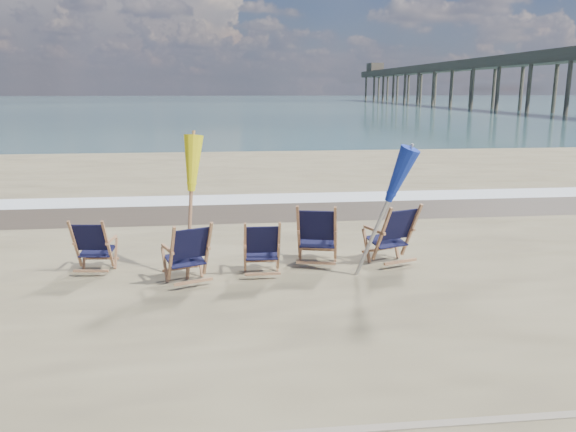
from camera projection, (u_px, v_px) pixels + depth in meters
name	position (u px, v px, depth m)	size (l,w,h in m)	color
ocean	(227.00, 102.00, 130.96)	(400.00, 400.00, 0.00)	#3B5E62
surf_foam	(262.00, 199.00, 14.98)	(200.00, 1.40, 0.01)	silver
wet_sand_strip	(266.00, 210.00, 13.53)	(200.00, 2.60, 0.00)	#42362A
beach_chair_0	(108.00, 246.00, 8.77)	(0.59, 0.66, 0.92)	black
beach_chair_1	(208.00, 251.00, 8.37)	(0.63, 0.71, 0.99)	black
beach_chair_2	(279.00, 248.00, 8.65)	(0.59, 0.67, 0.92)	black
beach_chair_3	(335.00, 236.00, 9.09)	(0.68, 0.77, 1.07)	black
beach_chair_4	(411.00, 233.00, 9.31)	(0.68, 0.76, 1.06)	black
umbrella_yellow	(189.00, 171.00, 8.44)	(0.30, 0.30, 2.19)	#A06B47
umbrella_blue	(382.00, 174.00, 8.32)	(0.30, 0.30, 2.15)	#A5A5AD
fishing_pier	(490.00, 76.00, 81.84)	(4.40, 140.00, 9.30)	brown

